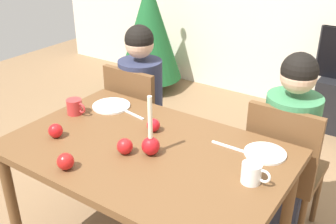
% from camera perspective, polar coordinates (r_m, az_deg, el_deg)
% --- Properties ---
extents(dining_table, '(1.40, 0.90, 0.75)m').
position_cam_1_polar(dining_table, '(2.02, -3.21, -7.26)').
color(dining_table, brown).
rests_on(dining_table, ground).
extents(chair_left, '(0.40, 0.40, 0.90)m').
position_cam_1_polar(chair_left, '(2.79, -4.24, -0.90)').
color(chair_left, brown).
rests_on(chair_left, ground).
extents(chair_right, '(0.40, 0.40, 0.90)m').
position_cam_1_polar(chair_right, '(2.37, 16.38, -7.33)').
color(chair_right, brown).
rests_on(chair_right, ground).
extents(person_left_child, '(0.30, 0.30, 1.17)m').
position_cam_1_polar(person_left_child, '(2.79, -3.87, 0.40)').
color(person_left_child, '#33384C').
rests_on(person_left_child, ground).
extents(person_right_child, '(0.30, 0.30, 1.17)m').
position_cam_1_polar(person_right_child, '(2.37, 16.81, -5.80)').
color(person_right_child, '#33384C').
rests_on(person_right_child, ground).
extents(christmas_tree, '(0.71, 0.71, 1.33)m').
position_cam_1_polar(christmas_tree, '(4.42, -2.71, 11.89)').
color(christmas_tree, brown).
rests_on(christmas_tree, ground).
extents(candle_centerpiece, '(0.09, 0.09, 0.31)m').
position_cam_1_polar(candle_centerpiece, '(1.90, -2.54, -4.43)').
color(candle_centerpiece, red).
rests_on(candle_centerpiece, dining_table).
extents(plate_left, '(0.23, 0.23, 0.01)m').
position_cam_1_polar(plate_left, '(2.42, -8.22, 0.88)').
color(plate_left, white).
rests_on(plate_left, dining_table).
extents(plate_right, '(0.20, 0.20, 0.01)m').
position_cam_1_polar(plate_right, '(1.98, 13.89, -5.83)').
color(plate_right, white).
rests_on(plate_right, dining_table).
extents(mug_left, '(0.13, 0.09, 0.09)m').
position_cam_1_polar(mug_left, '(2.36, -13.35, 0.75)').
color(mug_left, '#B72D2D').
rests_on(mug_left, dining_table).
extents(mug_right, '(0.13, 0.09, 0.09)m').
position_cam_1_polar(mug_right, '(1.75, 12.09, -8.67)').
color(mug_right, white).
rests_on(mug_right, dining_table).
extents(fork_left, '(0.18, 0.05, 0.01)m').
position_cam_1_polar(fork_left, '(2.31, -5.11, -0.34)').
color(fork_left, silver).
rests_on(fork_left, dining_table).
extents(fork_right, '(0.18, 0.01, 0.01)m').
position_cam_1_polar(fork_right, '(2.00, 8.71, -4.97)').
color(fork_right, silver).
rests_on(fork_right, dining_table).
extents(apple_near_candle, '(0.07, 0.07, 0.07)m').
position_cam_1_polar(apple_near_candle, '(2.11, -2.14, -1.92)').
color(apple_near_candle, red).
rests_on(apple_near_candle, dining_table).
extents(apple_by_left_plate, '(0.08, 0.08, 0.08)m').
position_cam_1_polar(apple_by_left_plate, '(1.92, -6.28, -4.96)').
color(apple_by_left_plate, red).
rests_on(apple_by_left_plate, dining_table).
extents(apple_by_right_mug, '(0.08, 0.08, 0.08)m').
position_cam_1_polar(apple_by_right_mug, '(2.13, -15.99, -2.62)').
color(apple_by_right_mug, red).
rests_on(apple_by_right_mug, dining_table).
extents(apple_far_edge, '(0.08, 0.08, 0.08)m').
position_cam_1_polar(apple_far_edge, '(1.86, -14.64, -6.95)').
color(apple_far_edge, red).
rests_on(apple_far_edge, dining_table).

